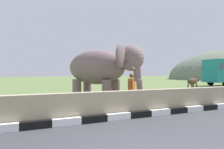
{
  "coord_description": "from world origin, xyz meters",
  "views": [
    {
      "loc": [
        -1.84,
        -2.48,
        1.64
      ],
      "look_at": [
        1.75,
        5.8,
        1.6
      ],
      "focal_mm": 30.06,
      "sensor_mm": 36.0,
      "label": 1
    }
  ],
  "objects": [
    {
      "name": "striped_curb",
      "position": [
        -0.35,
        3.5,
        0.12
      ],
      "size": [
        16.2,
        0.2,
        0.24
      ],
      "color": "white",
      "rests_on": "ground_plane"
    },
    {
      "name": "barrier_parapet",
      "position": [
        2.0,
        3.8,
        0.5
      ],
      "size": [
        28.0,
        0.36,
        1.0
      ],
      "primitive_type": "cube",
      "color": "tan",
      "rests_on": "ground_plane"
    },
    {
      "name": "elephant",
      "position": [
        1.38,
        6.11,
        1.91
      ],
      "size": [
        3.71,
        3.92,
        2.92
      ],
      "color": "slate",
      "rests_on": "ground_plane"
    },
    {
      "name": "person_handler",
      "position": [
        2.66,
        5.48,
        0.93
      ],
      "size": [
        0.58,
        0.5,
        1.66
      ],
      "color": "navy",
      "rests_on": "ground_plane"
    },
    {
      "name": "cow_near",
      "position": [
        12.51,
        10.99,
        0.87
      ],
      "size": [
        1.93,
        0.93,
        1.23
      ],
      "color": "#473323",
      "rests_on": "ground_plane"
    }
  ]
}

